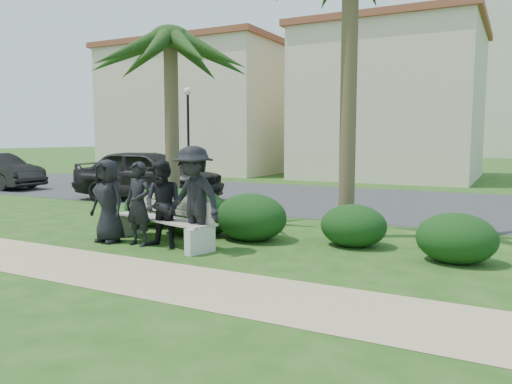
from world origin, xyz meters
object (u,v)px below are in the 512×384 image
at_px(street_lamp, 188,117).
at_px(palm_left, 170,40).
at_px(man_c, 163,204).
at_px(man_d, 194,199).
at_px(park_bench, 162,223).
at_px(man_b, 138,204).
at_px(car_a, 149,175).
at_px(man_a, 108,201).

xyz_separation_m(street_lamp, palm_left, (6.65, -9.99, 1.20)).
distance_m(man_c, man_d, 0.68).
bearing_deg(man_c, park_bench, 131.09).
distance_m(street_lamp, palm_left, 12.06).
relative_size(street_lamp, man_b, 2.78).
xyz_separation_m(palm_left, car_a, (-3.31, 3.12, -3.34)).
relative_size(man_b, car_a, 0.32).
xyz_separation_m(park_bench, man_b, (-0.26, -0.33, 0.38)).
bearing_deg(palm_left, man_d, -46.14).
relative_size(man_a, car_a, 0.33).
distance_m(man_b, palm_left, 4.15).
relative_size(man_b, man_d, 0.84).
distance_m(street_lamp, man_b, 14.53).
xyz_separation_m(man_a, man_b, (0.71, 0.04, -0.02)).
xyz_separation_m(street_lamp, car_a, (3.34, -6.87, -2.13)).
relative_size(man_a, man_b, 1.02).
distance_m(man_b, man_d, 1.20).
xyz_separation_m(man_d, palm_left, (-2.09, 2.18, 3.23)).
bearing_deg(man_c, car_a, 128.96).
relative_size(palm_left, car_a, 1.07).
bearing_deg(man_a, man_d, 7.55).
height_order(park_bench, man_a, man_a).
relative_size(man_b, palm_left, 0.30).
bearing_deg(man_c, man_b, -175.86).
height_order(park_bench, man_b, man_b).
relative_size(man_d, palm_left, 0.36).
bearing_deg(street_lamp, car_a, -64.07).
bearing_deg(car_a, man_b, -150.94).
bearing_deg(man_b, car_a, 131.67).
height_order(man_b, palm_left, palm_left).
bearing_deg(car_a, man_a, -156.10).
bearing_deg(park_bench, man_b, -112.30).
distance_m(palm_left, car_a, 5.64).
relative_size(street_lamp, man_c, 2.72).
height_order(park_bench, car_a, car_a).
height_order(street_lamp, man_c, street_lamp).
height_order(street_lamp, man_b, street_lamp).
distance_m(park_bench, man_d, 1.10).
distance_m(man_c, palm_left, 4.25).
xyz_separation_m(street_lamp, man_d, (8.74, -12.16, -2.02)).
height_order(man_a, man_b, man_a).
bearing_deg(street_lamp, park_bench, -56.66).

